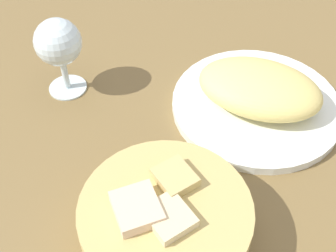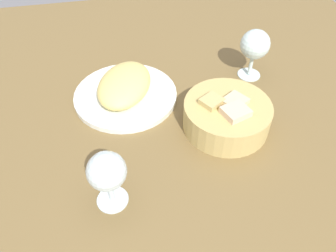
% 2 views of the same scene
% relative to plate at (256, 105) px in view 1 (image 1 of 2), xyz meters
% --- Properties ---
extents(ground_plane, '(1.40, 1.40, 0.02)m').
position_rel_plate_xyz_m(ground_plane, '(0.12, 0.12, -0.02)').
color(ground_plane, brown).
extents(plate, '(0.26, 0.26, 0.01)m').
position_rel_plate_xyz_m(plate, '(0.00, 0.00, 0.00)').
color(plate, white).
rests_on(plate, ground_plane).
extents(omelette, '(0.22, 0.19, 0.06)m').
position_rel_plate_xyz_m(omelette, '(0.00, 0.00, 0.03)').
color(omelette, '#E5CF73').
rests_on(omelette, plate).
extents(lettuce_garnish, '(0.04, 0.04, 0.02)m').
position_rel_plate_xyz_m(lettuce_garnish, '(-0.07, 0.01, 0.02)').
color(lettuce_garnish, '#407E29').
rests_on(lettuce_garnish, plate).
extents(bread_basket, '(0.20, 0.20, 0.08)m').
position_rel_plate_xyz_m(bread_basket, '(0.15, 0.21, 0.03)').
color(bread_basket, tan).
rests_on(bread_basket, ground_plane).
extents(wine_glass_near, '(0.07, 0.07, 0.13)m').
position_rel_plate_xyz_m(wine_glass_near, '(0.29, -0.06, 0.08)').
color(wine_glass_near, silver).
rests_on(wine_glass_near, ground_plane).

